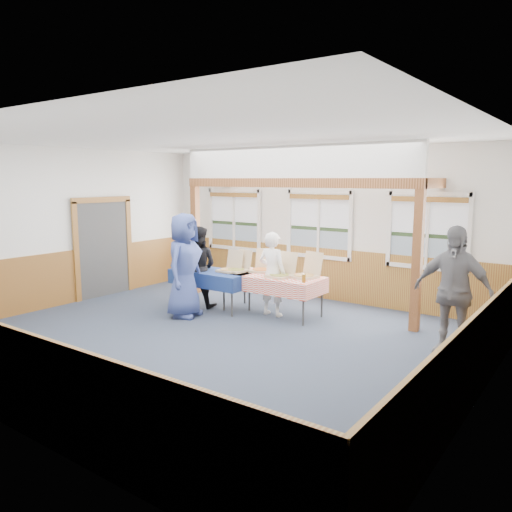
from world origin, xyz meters
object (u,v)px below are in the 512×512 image
Objects in this scene: woman_white at (272,274)px; table_right at (272,278)px; table_left at (211,274)px; person_grey at (453,291)px; woman_black at (198,267)px; man_blue at (184,265)px.

table_right is at bearing -49.18° from woman_white.
table_left and table_right have the same top height.
person_grey is (3.33, -0.29, 0.16)m from woman_white.
table_left is 1.27m from table_right.
woman_black is (-0.30, -0.06, 0.12)m from table_left.
table_right is 1.58m from woman_black.
table_left is 1.12× the size of woman_black.
woman_white is 1.65m from man_blue.
woman_black is (-1.53, -0.40, 0.11)m from table_right.
woman_white is at bearing -28.64° from table_right.
table_right is 3.43m from person_grey.
table_right is at bearing 178.11° from person_grey.
woman_white is 1.63m from woman_black.
woman_white is at bearing 179.32° from person_grey.
table_left is at bearing -176.03° from person_grey.
person_grey is at bearing 160.01° from woman_black.
man_blue is (-1.22, -1.10, 0.27)m from table_right.
man_blue reaches higher than woman_black.
table_left is at bearing 12.11° from woman_white.
man_blue is at bearing -67.52° from table_left.
woman_white is 3.35m from person_grey.
woman_black is at bearing -144.22° from table_right.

